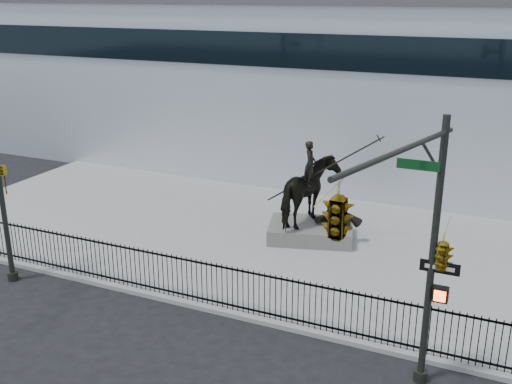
% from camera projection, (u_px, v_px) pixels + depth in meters
% --- Properties ---
extents(ground, '(120.00, 120.00, 0.00)m').
position_uv_depth(ground, '(183.00, 326.00, 18.09)').
color(ground, black).
rests_on(ground, ground).
extents(plaza, '(30.00, 12.00, 0.15)m').
position_uv_depth(plaza, '(272.00, 240.00, 24.12)').
color(plaza, gray).
rests_on(plaza, ground).
extents(building, '(44.00, 14.00, 9.00)m').
position_uv_depth(building, '(361.00, 86.00, 33.96)').
color(building, silver).
rests_on(building, ground).
extents(picket_fence, '(22.10, 0.10, 1.50)m').
position_uv_depth(picket_fence, '(202.00, 282.00, 18.88)').
color(picket_fence, black).
rests_on(picket_fence, plaza).
extents(statue_plinth, '(3.78, 3.07, 0.62)m').
position_uv_depth(statue_plinth, '(311.00, 231.00, 24.04)').
color(statue_plinth, '#5E5C56').
rests_on(statue_plinth, plaza).
extents(equestrian_statue, '(4.07, 3.11, 3.57)m').
position_uv_depth(equestrian_statue, '(313.00, 193.00, 23.53)').
color(equestrian_statue, black).
rests_on(equestrian_statue, statue_plinth).
extents(traffic_signal_right, '(2.17, 6.86, 7.00)m').
position_uv_depth(traffic_signal_right, '(396.00, 235.00, 12.31)').
color(traffic_signal_right, '#262924').
rests_on(traffic_signal_right, ground).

